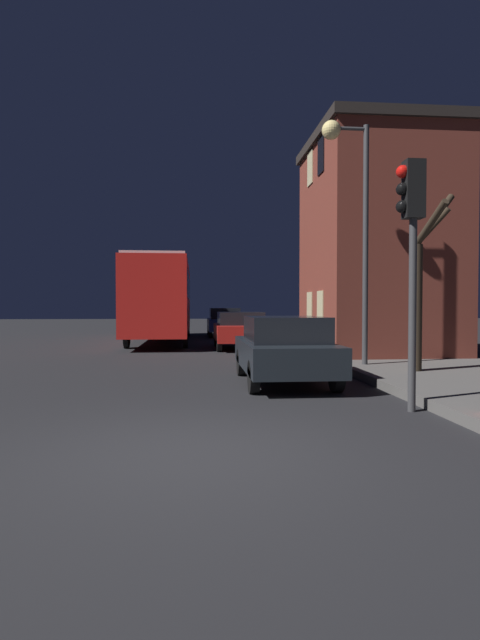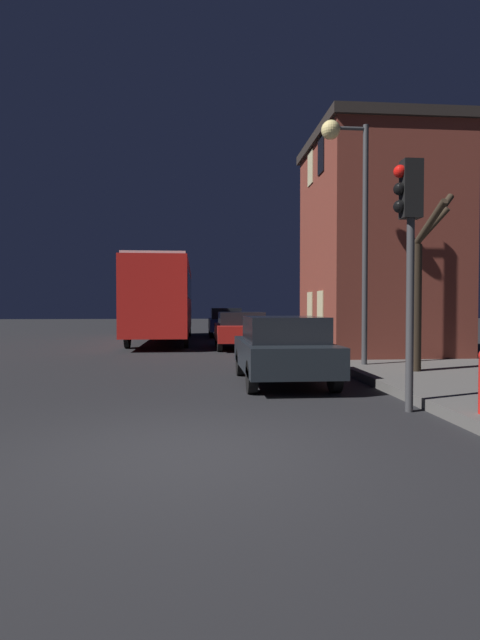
% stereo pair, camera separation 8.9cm
% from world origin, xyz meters
% --- Properties ---
extents(ground_plane, '(120.00, 120.00, 0.00)m').
position_xyz_m(ground_plane, '(0.00, 0.00, 0.00)').
color(ground_plane, black).
extents(brick_building, '(4.31, 5.11, 6.99)m').
position_xyz_m(brick_building, '(5.95, 10.17, 3.69)').
color(brick_building, brown).
rests_on(brick_building, sidewalk).
extents(streetlamp, '(1.21, 0.47, 6.11)m').
position_xyz_m(streetlamp, '(3.93, 6.68, 4.60)').
color(streetlamp, '#38383A').
rests_on(streetlamp, sidewalk).
extents(traffic_light, '(0.43, 0.24, 3.92)m').
position_xyz_m(traffic_light, '(3.41, 1.90, 2.83)').
color(traffic_light, '#38383A').
rests_on(traffic_light, ground).
extents(bare_tree, '(1.26, 1.95, 4.10)m').
position_xyz_m(bare_tree, '(5.19, 5.34, 2.25)').
color(bare_tree, '#2D2319').
rests_on(bare_tree, sidewalk).
extents(bus, '(2.49, 11.76, 3.65)m').
position_xyz_m(bus, '(-1.46, 18.04, 2.17)').
color(bus, red).
rests_on(bus, ground).
extents(car_near_lane, '(1.78, 3.86, 1.44)m').
position_xyz_m(car_near_lane, '(1.96, 4.91, 0.75)').
color(car_near_lane, black).
rests_on(car_near_lane, ground).
extents(car_mid_lane, '(1.90, 3.84, 1.43)m').
position_xyz_m(car_mid_lane, '(1.80, 13.62, 0.76)').
color(car_mid_lane, '#B21E19').
rests_on(car_mid_lane, ground).
extents(car_far_lane, '(1.78, 4.14, 1.55)m').
position_xyz_m(car_far_lane, '(1.67, 21.68, 0.81)').
color(car_far_lane, navy).
rests_on(car_far_lane, ground).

